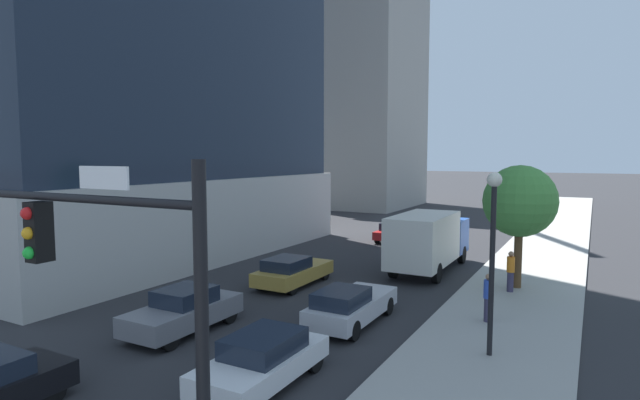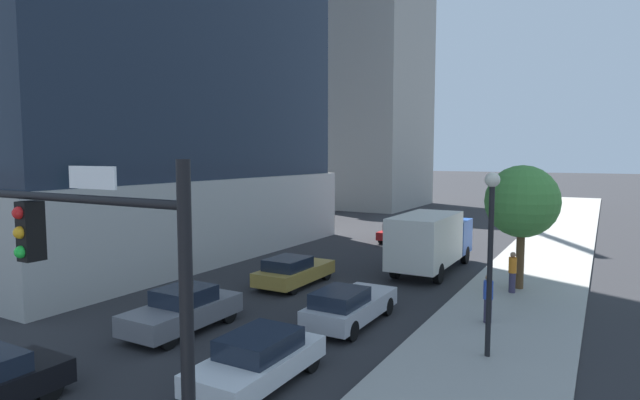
% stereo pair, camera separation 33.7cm
% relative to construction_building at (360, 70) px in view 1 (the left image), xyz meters
% --- Properties ---
extents(sidewalk, '(5.01, 120.00, 0.15)m').
position_rel_construction_building_xyz_m(sidewalk, '(22.89, -35.89, -16.47)').
color(sidewalk, '#9E9B93').
rests_on(sidewalk, ground).
extents(construction_building, '(16.86, 23.01, 37.48)m').
position_rel_construction_building_xyz_m(construction_building, '(0.00, 0.00, 0.00)').
color(construction_building, '#9E9B93').
rests_on(construction_building, ground).
extents(traffic_light_pole, '(5.66, 0.48, 5.96)m').
position_rel_construction_building_xyz_m(traffic_light_pole, '(19.05, -51.93, -12.34)').
color(traffic_light_pole, black).
rests_on(traffic_light_pole, sidewalk).
extents(street_lamp, '(0.44, 0.44, 5.52)m').
position_rel_construction_building_xyz_m(street_lamp, '(22.98, -41.75, -12.76)').
color(street_lamp, black).
rests_on(street_lamp, sidewalk).
extents(street_tree, '(3.25, 3.25, 5.59)m').
position_rel_construction_building_xyz_m(street_tree, '(22.63, -32.99, -12.46)').
color(street_tree, brown).
rests_on(street_tree, sidewalk).
extents(car_gold, '(1.95, 4.52, 1.41)m').
position_rel_construction_building_xyz_m(car_gold, '(13.12, -37.12, -15.85)').
color(car_gold, '#AD8938').
rests_on(car_gold, ground).
extents(car_silver, '(1.78, 4.64, 1.46)m').
position_rel_construction_building_xyz_m(car_silver, '(17.93, -40.90, -15.82)').
color(car_silver, '#B7B7BC').
rests_on(car_silver, ground).
extents(car_red, '(1.92, 4.30, 1.39)m').
position_rel_construction_building_xyz_m(car_red, '(13.12, -22.97, -15.85)').
color(car_red, red).
rests_on(car_red, ground).
extents(car_white, '(1.87, 4.19, 1.39)m').
position_rel_construction_building_xyz_m(car_white, '(17.93, -46.43, -15.84)').
color(car_white, silver).
rests_on(car_white, ground).
extents(car_gray, '(1.89, 4.36, 1.54)m').
position_rel_construction_building_xyz_m(car_gray, '(13.12, -44.33, -15.79)').
color(car_gray, slate).
rests_on(car_gray, ground).
extents(box_truck, '(2.49, 7.66, 3.14)m').
position_rel_construction_building_xyz_m(box_truck, '(17.93, -31.16, -14.79)').
color(box_truck, '#1E4799').
rests_on(box_truck, ground).
extents(pedestrian_blue_shirt, '(0.34, 0.34, 1.76)m').
position_rel_construction_building_xyz_m(pedestrian_blue_shirt, '(22.35, -38.58, -15.49)').
color(pedestrian_blue_shirt, '#38334C').
rests_on(pedestrian_blue_shirt, sidewalk).
extents(pedestrian_orange_shirt, '(0.34, 0.34, 1.80)m').
position_rel_construction_building_xyz_m(pedestrian_orange_shirt, '(22.46, -33.91, -15.47)').
color(pedestrian_orange_shirt, '#38334C').
rests_on(pedestrian_orange_shirt, sidewalk).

